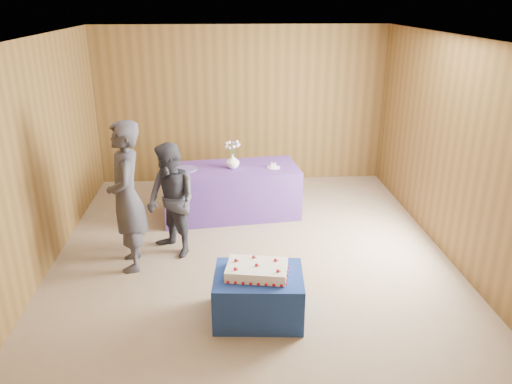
{
  "coord_description": "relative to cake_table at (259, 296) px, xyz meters",
  "views": [
    {
      "loc": [
        -0.34,
        -5.61,
        3.12
      ],
      "look_at": [
        0.05,
        0.1,
        0.87
      ],
      "focal_mm": 35.0,
      "sensor_mm": 36.0,
      "label": 1
    }
  ],
  "objects": [
    {
      "name": "guest_left",
      "position": [
        -1.48,
        1.17,
        0.67
      ],
      "size": [
        0.55,
        0.73,
        1.83
      ],
      "primitive_type": "imported",
      "rotation": [
        0.0,
        0.0,
        -1.4
      ],
      "color": "#34323B",
      "rests_on": "ground"
    },
    {
      "name": "serving_table",
      "position": [
        -0.22,
        2.66,
        0.12
      ],
      "size": [
        2.09,
        1.12,
        0.75
      ],
      "primitive_type": "cube",
      "rotation": [
        0.0,
        0.0,
        0.11
      ],
      "color": "#5E338E",
      "rests_on": "ground"
    },
    {
      "name": "ground",
      "position": [
        0.01,
        1.23,
        -0.25
      ],
      "size": [
        6.0,
        6.0,
        0.0
      ],
      "primitive_type": "plane",
      "color": "gray",
      "rests_on": "ground"
    },
    {
      "name": "room_shell",
      "position": [
        0.01,
        1.23,
        1.55
      ],
      "size": [
        5.04,
        6.04,
        2.72
      ],
      "color": "brown",
      "rests_on": "ground"
    },
    {
      "name": "flower_spray",
      "position": [
        -0.19,
        2.65,
        0.86
      ],
      "size": [
        0.23,
        0.23,
        0.18
      ],
      "color": "#296629",
      "rests_on": "vase"
    },
    {
      "name": "guest_right",
      "position": [
        -0.99,
        1.45,
        0.48
      ],
      "size": [
        0.88,
        0.9,
        1.47
      ],
      "primitive_type": "imported",
      "rotation": [
        0.0,
        0.0,
        -0.89
      ],
      "color": "#31323B",
      "rests_on": "ground"
    },
    {
      "name": "plate",
      "position": [
        0.41,
        2.61,
        0.51
      ],
      "size": [
        0.22,
        0.22,
        0.01
      ],
      "primitive_type": "cylinder",
      "rotation": [
        0.0,
        0.0,
        -0.12
      ],
      "color": "white",
      "rests_on": "serving_table"
    },
    {
      "name": "platter",
      "position": [
        -0.89,
        2.61,
        0.51
      ],
      "size": [
        0.41,
        0.41,
        0.02
      ],
      "primitive_type": "cylinder",
      "rotation": [
        0.0,
        0.0,
        -0.23
      ],
      "color": "#5E4F9F",
      "rests_on": "serving_table"
    },
    {
      "name": "vase",
      "position": [
        -0.19,
        2.65,
        0.6
      ],
      "size": [
        0.22,
        0.22,
        0.21
      ],
      "primitive_type": "imported",
      "rotation": [
        0.0,
        0.0,
        0.12
      ],
      "color": "white",
      "rests_on": "serving_table"
    },
    {
      "name": "cake_table",
      "position": [
        0.0,
        0.0,
        0.0
      ],
      "size": [
        0.95,
        0.77,
        0.5
      ],
      "primitive_type": "cube",
      "rotation": [
        0.0,
        0.0,
        -0.08
      ],
      "color": "navy",
      "rests_on": "ground"
    },
    {
      "name": "sheet_cake",
      "position": [
        -0.02,
        -0.0,
        0.31
      ],
      "size": [
        0.7,
        0.54,
        0.15
      ],
      "rotation": [
        0.0,
        0.0,
        -0.18
      ],
      "color": "white",
      "rests_on": "cake_table"
    },
    {
      "name": "knife",
      "position": [
        0.5,
        2.41,
        0.5
      ],
      "size": [
        0.26,
        0.1,
        0.0
      ],
      "primitive_type": "cube",
      "rotation": [
        0.0,
        0.0,
        0.3
      ],
      "color": "silver",
      "rests_on": "serving_table"
    },
    {
      "name": "cake_slice",
      "position": [
        0.41,
        2.61,
        0.55
      ],
      "size": [
        0.08,
        0.07,
        0.09
      ],
      "rotation": [
        0.0,
        0.0,
        -0.08
      ],
      "color": "white",
      "rests_on": "plate"
    }
  ]
}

